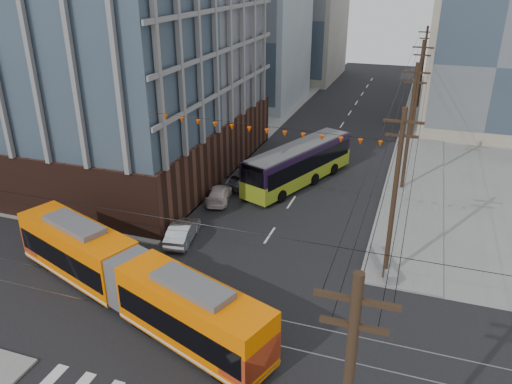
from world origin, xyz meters
TOP-DOWN VIEW (x-y plane):
  - ground at (0.00, 0.00)m, footprint 160.00×160.00m
  - office_building at (-22.00, 23.00)m, footprint 30.00×25.00m
  - bg_bldg_nw_near at (-17.00, 52.00)m, footprint 18.00×16.00m
  - bg_bldg_ne_near at (16.00, 48.00)m, footprint 14.00×14.00m
  - bg_bldg_nw_far at (-14.00, 72.00)m, footprint 16.00×18.00m
  - bg_bldg_ne_far at (18.00, 68.00)m, footprint 16.00×16.00m
  - utility_pole_far at (8.50, 56.00)m, footprint 0.30×0.30m
  - streetcar at (-4.91, 3.41)m, footprint 18.91×9.09m
  - city_bus at (-0.51, 24.29)m, footprint 7.32×13.08m
  - parked_car_silver at (-5.66, 11.28)m, footprint 2.20×4.53m
  - parked_car_white at (-5.79, 18.31)m, footprint 2.68×4.60m
  - parked_car_grey at (-5.09, 22.09)m, footprint 3.02×4.87m
  - jersey_barrier at (8.30, 12.02)m, footprint 2.42×4.03m

SIDE VIEW (x-z plane):
  - ground at x=0.00m, z-range 0.00..0.00m
  - jersey_barrier at x=8.30m, z-range 0.00..0.80m
  - parked_car_white at x=-5.79m, z-range 0.00..1.25m
  - parked_car_grey at x=-5.09m, z-range 0.00..1.26m
  - parked_car_silver at x=-5.66m, z-range 0.00..1.43m
  - city_bus at x=-0.51m, z-range 0.00..3.67m
  - streetcar at x=-4.91m, z-range 0.00..3.69m
  - utility_pole_far at x=8.50m, z-range 0.00..11.00m
  - bg_bldg_ne_far at x=18.00m, z-range 0.00..14.00m
  - bg_bldg_ne_near at x=16.00m, z-range 0.00..16.00m
  - bg_bldg_nw_near at x=-17.00m, z-range 0.00..18.00m
  - bg_bldg_nw_far at x=-14.00m, z-range 0.00..20.00m
  - office_building at x=-22.00m, z-range 0.00..28.60m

